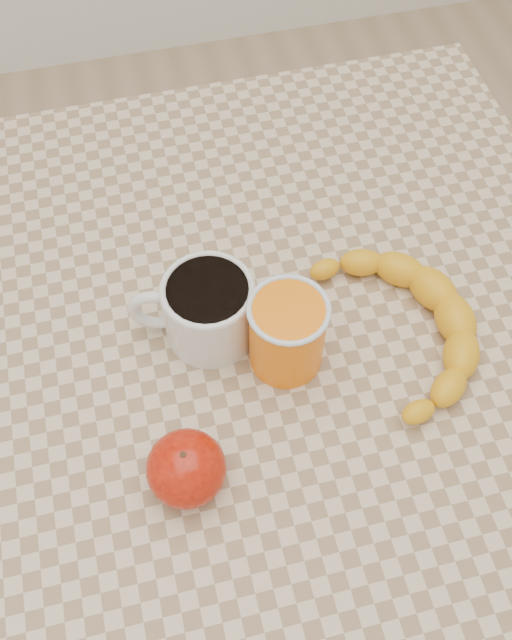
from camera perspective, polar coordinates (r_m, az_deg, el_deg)
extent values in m
plane|color=tan|center=(1.46, 0.00, -16.44)|extent=(3.00, 3.00, 0.00)
cube|color=#CAB28F|center=(0.78, 0.00, -1.57)|extent=(0.80, 0.80, 0.04)
cube|color=#836242|center=(0.82, 0.00, -3.35)|extent=(0.74, 0.74, 0.06)
cylinder|color=#836242|center=(1.30, -18.96, -0.26)|extent=(0.05, 0.05, 0.71)
cylinder|color=#836242|center=(1.35, 10.94, 5.76)|extent=(0.05, 0.05, 0.71)
cylinder|color=silver|center=(0.73, -3.75, 0.73)|extent=(0.12, 0.12, 0.08)
cylinder|color=black|center=(0.70, -3.91, 2.30)|extent=(0.08, 0.08, 0.01)
torus|color=silver|center=(0.70, -3.92, 2.47)|extent=(0.09, 0.09, 0.01)
torus|color=silver|center=(0.74, -7.96, 0.78)|extent=(0.06, 0.03, 0.06)
cylinder|color=orange|center=(0.71, 2.50, -1.17)|extent=(0.08, 0.08, 0.09)
torus|color=silver|center=(0.67, 2.64, 0.86)|extent=(0.08, 0.08, 0.01)
ellipsoid|color=#900D04|center=(0.66, -5.60, -11.74)|extent=(0.08, 0.08, 0.07)
cylinder|color=#382311|center=(0.63, -5.82, -10.82)|extent=(0.01, 0.01, 0.01)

